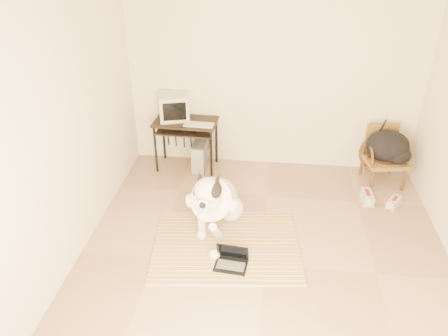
% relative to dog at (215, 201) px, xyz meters
% --- Properties ---
extents(floor, '(4.50, 4.50, 0.00)m').
position_rel_dog_xyz_m(floor, '(0.59, -0.60, -0.36)').
color(floor, '#9F7D61').
rests_on(floor, ground).
extents(wall_back, '(4.50, 0.00, 4.50)m').
position_rel_dog_xyz_m(wall_back, '(0.59, 1.65, 0.99)').
color(wall_back, beige).
rests_on(wall_back, floor).
extents(wall_left, '(0.00, 4.50, 4.50)m').
position_rel_dog_xyz_m(wall_left, '(-1.41, -0.60, 0.99)').
color(wall_left, beige).
rests_on(wall_left, floor).
extents(rug, '(1.74, 1.40, 0.02)m').
position_rel_dog_xyz_m(rug, '(0.17, -0.33, -0.36)').
color(rug, orange).
rests_on(rug, floor).
extents(dog, '(0.61, 1.28, 0.92)m').
position_rel_dog_xyz_m(dog, '(0.00, 0.00, 0.00)').
color(dog, white).
rests_on(dog, rug).
extents(laptop, '(0.36, 0.28, 0.24)m').
position_rel_dog_xyz_m(laptop, '(0.26, -0.64, -0.29)').
color(laptop, black).
rests_on(laptop, rug).
extents(computer_desk, '(0.90, 0.53, 0.73)m').
position_rel_dog_xyz_m(computer_desk, '(-0.59, 1.37, 0.26)').
color(computer_desk, black).
rests_on(computer_desk, floor).
extents(crt_monitor, '(0.49, 0.47, 0.36)m').
position_rel_dog_xyz_m(crt_monitor, '(-0.76, 1.45, 0.54)').
color(crt_monitor, '#C0B796').
rests_on(crt_monitor, computer_desk).
extents(desk_keyboard, '(0.41, 0.17, 0.03)m').
position_rel_dog_xyz_m(desk_keyboard, '(-0.38, 1.25, 0.38)').
color(desk_keyboard, '#C0B796').
rests_on(desk_keyboard, computer_desk).
extents(pc_tower, '(0.20, 0.45, 0.41)m').
position_rel_dog_xyz_m(pc_tower, '(-0.39, 1.37, -0.16)').
color(pc_tower, '#535356').
rests_on(pc_tower, floor).
extents(rattan_chair, '(0.59, 0.58, 0.78)m').
position_rel_dog_xyz_m(rattan_chair, '(2.14, 1.30, 0.03)').
color(rattan_chair, olive).
rests_on(rattan_chair, floor).
extents(backpack, '(0.59, 0.47, 0.42)m').
position_rel_dog_xyz_m(backpack, '(2.17, 1.24, 0.18)').
color(backpack, black).
rests_on(backpack, rattan_chair).
extents(sneaker_left, '(0.13, 0.32, 0.11)m').
position_rel_dog_xyz_m(sneaker_left, '(1.89, 0.77, -0.31)').
color(sneaker_left, silver).
rests_on(sneaker_left, floor).
extents(sneaker_right, '(0.25, 0.29, 0.10)m').
position_rel_dog_xyz_m(sneaker_right, '(2.21, 0.70, -0.32)').
color(sneaker_right, silver).
rests_on(sneaker_right, floor).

